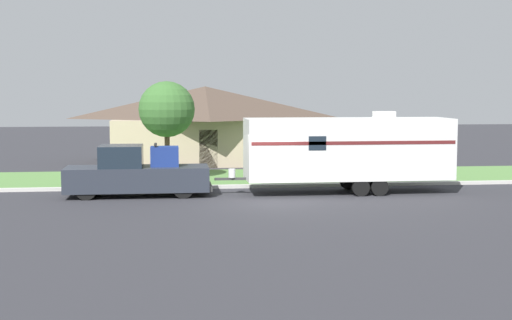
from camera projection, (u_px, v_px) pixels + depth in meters
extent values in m
plane|color=#2D2D33|center=(267.00, 201.00, 27.28)|extent=(120.00, 120.00, 0.00)
cube|color=beige|center=(256.00, 186.00, 30.98)|extent=(80.00, 0.30, 0.14)
cube|color=#568442|center=(247.00, 177.00, 34.60)|extent=(80.00, 7.00, 0.03)
cube|color=tan|center=(206.00, 140.00, 42.12)|extent=(10.56, 6.78, 2.60)
pyramid|color=#4C3D33|center=(205.00, 102.00, 41.91)|extent=(11.40, 7.32, 1.87)
cube|color=#4C3828|center=(208.00, 149.00, 38.83)|extent=(1.00, 0.06, 2.10)
cylinder|color=black|center=(86.00, 189.00, 27.45)|extent=(0.84, 0.28, 0.84)
cylinder|color=black|center=(91.00, 184.00, 28.99)|extent=(0.84, 0.28, 0.84)
cylinder|color=black|center=(183.00, 188.00, 27.89)|extent=(0.84, 0.28, 0.84)
cylinder|color=black|center=(183.00, 183.00, 29.42)|extent=(0.84, 0.28, 0.84)
cube|color=#282D38|center=(107.00, 179.00, 28.27)|extent=(3.24, 1.91, 0.96)
cube|color=#19232D|center=(121.00, 156.00, 28.26)|extent=(1.69, 1.76, 0.86)
cube|color=#282D38|center=(178.00, 178.00, 28.61)|extent=(2.42, 1.91, 0.96)
cube|color=#333333|center=(210.00, 186.00, 28.79)|extent=(0.12, 1.72, 0.20)
cube|color=navy|center=(165.00, 156.00, 28.46)|extent=(1.11, 0.80, 0.80)
cube|color=black|center=(155.00, 145.00, 28.37)|extent=(0.10, 0.88, 0.08)
cylinder|color=black|center=(361.00, 187.00, 28.47)|extent=(0.70, 0.22, 0.70)
cylinder|color=black|center=(348.00, 181.00, 30.51)|extent=(0.70, 0.22, 0.70)
cylinder|color=black|center=(379.00, 187.00, 28.56)|extent=(0.70, 0.22, 0.70)
cylinder|color=black|center=(365.00, 181.00, 30.60)|extent=(0.70, 0.22, 0.70)
cube|color=silver|center=(348.00, 148.00, 29.31)|extent=(8.43, 2.35, 2.49)
cube|color=#5B1E1E|center=(355.00, 143.00, 28.12)|extent=(8.26, 0.01, 0.14)
cube|color=#383838|center=(230.00, 179.00, 28.86)|extent=(1.29, 0.12, 0.10)
cylinder|color=silver|center=(232.00, 173.00, 28.84)|extent=(0.28, 0.28, 0.36)
cube|color=silver|center=(384.00, 115.00, 29.36)|extent=(0.80, 0.68, 0.28)
cube|color=#19232D|center=(317.00, 143.00, 27.94)|extent=(0.70, 0.01, 0.56)
cylinder|color=brown|center=(316.00, 172.00, 31.99)|extent=(0.09, 0.09, 1.16)
cube|color=silver|center=(316.00, 156.00, 31.92)|extent=(0.48, 0.20, 0.22)
cylinder|color=brown|center=(167.00, 156.00, 33.09)|extent=(0.24, 0.24, 2.38)
sphere|color=#38662D|center=(167.00, 109.00, 32.89)|extent=(2.59, 2.59, 2.59)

